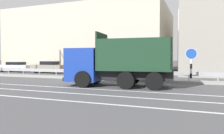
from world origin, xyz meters
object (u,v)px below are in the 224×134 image
parked_car_1 (15,67)px  parked_car_3 (91,68)px  dump_truck (106,67)px  parked_car_2 (49,67)px  median_road_sign (191,64)px  church_tower (189,32)px

parked_car_1 → parked_car_3: (11.62, -0.57, 0.08)m
dump_truck → parked_car_3: size_ratio=1.57×
dump_truck → parked_car_2: (-11.53, 9.09, -0.53)m
dump_truck → median_road_sign: 6.37m
parked_car_2 → dump_truck: bearing=-127.9°
parked_car_2 → church_tower: church_tower is taller
parked_car_2 → church_tower: bearing=-35.5°
median_road_sign → parked_car_1: 22.98m
median_road_sign → parked_car_3: 11.80m
median_road_sign → parked_car_1: size_ratio=0.53×
dump_truck → median_road_sign: (5.19, 3.70, 0.10)m
parked_car_3 → parked_car_1: bearing=-97.4°
parked_car_3 → median_road_sign: bearing=60.4°
dump_truck → median_road_sign: size_ratio=2.74×
parked_car_2 → parked_car_3: bearing=-93.5°
dump_truck → parked_car_2: size_ratio=1.60×
median_road_sign → parked_car_2: (-16.72, 5.39, -0.64)m
median_road_sign → dump_truck: bearing=-144.5°
parked_car_2 → parked_car_3: parked_car_3 is taller
median_road_sign → parked_car_3: size_ratio=0.57×
parked_car_2 → church_tower: (15.61, 21.60, 6.01)m
dump_truck → church_tower: (4.09, 30.69, 5.48)m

